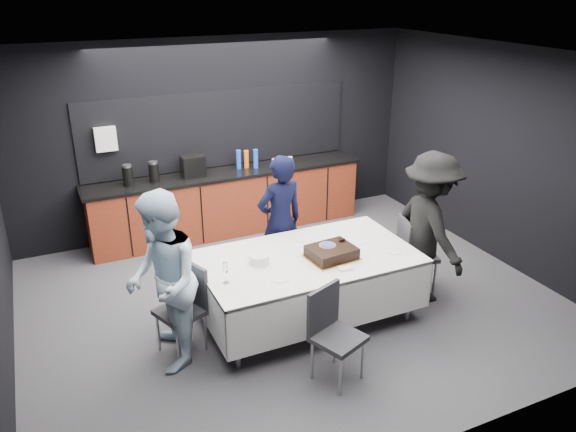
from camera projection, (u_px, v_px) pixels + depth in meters
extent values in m
plane|color=#454449|center=(292.00, 300.00, 6.65)|extent=(6.00, 6.00, 0.00)
cube|color=white|center=(292.00, 57.00, 5.56)|extent=(6.00, 5.00, 0.04)
cube|color=black|center=(219.00, 136.00, 8.19)|extent=(6.00, 0.04, 2.80)
cube|color=black|center=(440.00, 300.00, 4.02)|extent=(6.00, 0.04, 2.80)
cube|color=black|center=(501.00, 156.00, 7.26)|extent=(0.04, 5.00, 2.80)
cube|color=maroon|center=(229.00, 203.00, 8.31)|extent=(4.00, 0.60, 0.90)
cube|color=black|center=(227.00, 173.00, 8.13)|extent=(4.10, 0.64, 0.04)
cube|color=black|center=(219.00, 129.00, 8.14)|extent=(4.00, 0.03, 1.10)
cube|color=white|center=(105.00, 139.00, 7.46)|extent=(0.28, 0.12, 0.32)
cylinder|color=black|center=(128.00, 176.00, 7.53)|extent=(0.14, 0.14, 0.26)
cylinder|color=black|center=(154.00, 173.00, 7.67)|extent=(0.14, 0.14, 0.26)
cube|color=black|center=(193.00, 166.00, 7.87)|extent=(0.32, 0.24, 0.30)
cylinder|color=blue|center=(239.00, 159.00, 8.19)|extent=(0.07, 0.07, 0.28)
cylinder|color=orange|center=(246.00, 159.00, 8.24)|extent=(0.07, 0.07, 0.26)
cylinder|color=blue|center=(256.00, 159.00, 8.22)|extent=(0.07, 0.07, 0.28)
cylinder|color=white|center=(275.00, 162.00, 8.39)|extent=(0.08, 0.08, 0.09)
cylinder|color=white|center=(283.00, 161.00, 8.44)|extent=(0.08, 0.08, 0.09)
cylinder|color=white|center=(290.00, 160.00, 8.49)|extent=(0.08, 0.08, 0.09)
cylinder|color=#99999E|center=(127.00, 166.00, 7.47)|extent=(0.12, 0.12, 0.03)
cylinder|color=#99999E|center=(153.00, 163.00, 7.61)|extent=(0.12, 0.12, 0.03)
cylinder|color=#99999E|center=(237.00, 335.00, 5.37)|extent=(0.06, 0.06, 0.75)
cylinder|color=#99999E|center=(206.00, 287.00, 6.20)|extent=(0.06, 0.06, 0.75)
cylinder|color=#99999E|center=(409.00, 290.00, 6.14)|extent=(0.06, 0.06, 0.75)
cylinder|color=#99999E|center=(361.00, 253.00, 6.98)|extent=(0.06, 0.06, 0.75)
cube|color=silver|center=(308.00, 257.00, 6.02)|extent=(2.32, 1.32, 0.04)
cube|color=silver|center=(336.00, 308.00, 5.58)|extent=(2.32, 0.02, 0.55)
cube|color=silver|center=(283.00, 254.00, 6.67)|extent=(2.32, 0.02, 0.55)
cube|color=silver|center=(206.00, 303.00, 5.68)|extent=(0.02, 1.32, 0.55)
cube|color=silver|center=(395.00, 259.00, 6.57)|extent=(0.02, 1.32, 0.55)
cube|color=gold|center=(331.00, 257.00, 5.97)|extent=(0.54, 0.46, 0.01)
cube|color=black|center=(332.00, 252.00, 5.95)|extent=(0.50, 0.42, 0.10)
cube|color=black|center=(332.00, 248.00, 5.92)|extent=(0.50, 0.42, 0.01)
cylinder|color=orange|center=(327.00, 245.00, 5.96)|extent=(0.18, 0.18, 0.00)
cylinder|color=blue|center=(327.00, 245.00, 5.96)|extent=(0.15, 0.15, 0.01)
sphere|color=black|center=(341.00, 238.00, 6.08)|extent=(0.04, 0.04, 0.04)
sphere|color=black|center=(344.00, 239.00, 6.06)|extent=(0.04, 0.04, 0.04)
sphere|color=black|center=(341.00, 240.00, 6.04)|extent=(0.04, 0.04, 0.04)
cylinder|color=white|center=(259.00, 259.00, 5.84)|extent=(0.22, 0.22, 0.10)
cylinder|color=white|center=(280.00, 278.00, 5.56)|extent=(0.20, 0.20, 0.01)
cylinder|color=white|center=(358.00, 241.00, 6.35)|extent=(0.22, 0.22, 0.01)
cylinder|color=white|center=(393.00, 251.00, 6.11)|extent=(0.18, 0.18, 0.01)
cylinder|color=white|center=(303.00, 238.00, 6.41)|extent=(0.21, 0.21, 0.01)
cube|color=white|center=(345.00, 268.00, 5.73)|extent=(0.16, 0.11, 0.02)
cylinder|color=white|center=(226.00, 283.00, 5.48)|extent=(0.06, 0.06, 0.00)
cylinder|color=white|center=(226.00, 277.00, 5.45)|extent=(0.01, 0.01, 0.12)
cylinder|color=white|center=(225.00, 267.00, 5.41)|extent=(0.05, 0.05, 0.10)
cube|color=#29292D|center=(180.00, 312.00, 5.60)|extent=(0.54, 0.54, 0.05)
cube|color=#29292D|center=(194.00, 283.00, 5.63)|extent=(0.19, 0.41, 0.45)
cylinder|color=#99999E|center=(158.00, 331.00, 5.69)|extent=(0.03, 0.03, 0.44)
cylinder|color=#99999E|center=(178.00, 346.00, 5.47)|extent=(0.03, 0.03, 0.44)
cylinder|color=#99999E|center=(186.00, 318.00, 5.91)|extent=(0.03, 0.03, 0.44)
cylinder|color=#99999E|center=(206.00, 331.00, 5.70)|extent=(0.03, 0.03, 0.44)
cube|color=#29292D|center=(418.00, 255.00, 6.75)|extent=(0.52, 0.52, 0.05)
cube|color=#29292D|center=(404.00, 237.00, 6.63)|extent=(0.15, 0.41, 0.45)
cylinder|color=#99999E|center=(435.00, 278.00, 6.71)|extent=(0.03, 0.03, 0.44)
cylinder|color=#99999E|center=(424.00, 264.00, 7.02)|extent=(0.03, 0.03, 0.44)
cylinder|color=#99999E|center=(407.00, 280.00, 6.66)|extent=(0.03, 0.03, 0.44)
cylinder|color=#99999E|center=(398.00, 266.00, 6.97)|extent=(0.03, 0.03, 0.44)
cube|color=#29292D|center=(338.00, 339.00, 5.19)|extent=(0.54, 0.54, 0.05)
cube|color=#29292D|center=(323.00, 308.00, 5.21)|extent=(0.41, 0.19, 0.45)
cylinder|color=#99999E|center=(340.00, 376.00, 5.06)|extent=(0.03, 0.03, 0.44)
cylinder|color=#99999E|center=(363.00, 359.00, 5.29)|extent=(0.03, 0.03, 0.44)
cylinder|color=#99999E|center=(312.00, 359.00, 5.28)|extent=(0.03, 0.03, 0.44)
cylinder|color=#99999E|center=(335.00, 344.00, 5.50)|extent=(0.03, 0.03, 0.44)
imported|color=black|center=(280.00, 222.00, 6.70)|extent=(0.65, 0.47, 1.67)
imported|color=silver|center=(163.00, 282.00, 5.27)|extent=(0.80, 0.96, 1.79)
imported|color=black|center=(429.00, 228.00, 6.40)|extent=(0.75, 1.20, 1.79)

